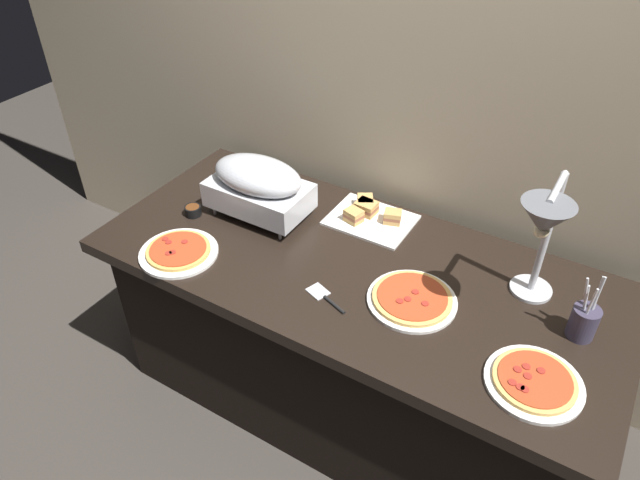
{
  "coord_description": "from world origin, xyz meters",
  "views": [
    {
      "loc": [
        0.72,
        -1.43,
        2.1
      ],
      "look_at": [
        -0.14,
        0.0,
        0.81
      ],
      "focal_mm": 32.72,
      "sensor_mm": 36.0,
      "label": 1
    }
  ],
  "objects": [
    {
      "name": "pizza_plate_front",
      "position": [
        0.26,
        -0.07,
        0.77
      ],
      "size": [
        0.3,
        0.3,
        0.03
      ],
      "color": "white",
      "rests_on": "buffet_table"
    },
    {
      "name": "buffet_table",
      "position": [
        0.0,
        0.0,
        0.39
      ],
      "size": [
        1.9,
        0.84,
        0.76
      ],
      "color": "black",
      "rests_on": "ground_plane"
    },
    {
      "name": "ground_plane",
      "position": [
        0.0,
        0.0,
        0.0
      ],
      "size": [
        8.0,
        8.0,
        0.0
      ],
      "primitive_type": "plane",
      "color": "#38332D"
    },
    {
      "name": "pizza_plate_center",
      "position": [
        0.69,
        -0.21,
        0.77
      ],
      "size": [
        0.28,
        0.28,
        0.03
      ],
      "color": "white",
      "rests_on": "buffet_table"
    },
    {
      "name": "sauce_cup_near",
      "position": [
        -0.7,
        -0.06,
        0.78
      ],
      "size": [
        0.07,
        0.07,
        0.04
      ],
      "color": "black",
      "rests_on": "buffet_table"
    },
    {
      "name": "chafing_dish",
      "position": [
        -0.47,
        0.08,
        0.9
      ],
      "size": [
        0.39,
        0.23,
        0.24
      ],
      "color": "#B7BABF",
      "rests_on": "buffet_table"
    },
    {
      "name": "back_wall",
      "position": [
        0.0,
        0.5,
        1.2
      ],
      "size": [
        4.4,
        0.04,
        2.4
      ],
      "primitive_type": "cube",
      "color": "#C6B593",
      "rests_on": "ground_plane"
    },
    {
      "name": "serving_spatula",
      "position": [
        0.0,
        -0.21,
        0.76
      ],
      "size": [
        0.17,
        0.09,
        0.01
      ],
      "color": "#B7BABF",
      "rests_on": "buffet_table"
    },
    {
      "name": "heat_lamp",
      "position": [
        0.58,
        0.04,
        1.12
      ],
      "size": [
        0.15,
        0.33,
        0.47
      ],
      "color": "#B7BABF",
      "rests_on": "buffet_table"
    },
    {
      "name": "utensil_holder",
      "position": [
        0.76,
        0.06,
        0.82
      ],
      "size": [
        0.08,
        0.08,
        0.23
      ],
      "color": "#383347",
      "rests_on": "buffet_table"
    },
    {
      "name": "sandwich_platter",
      "position": [
        -0.08,
        0.27,
        0.78
      ],
      "size": [
        0.32,
        0.25,
        0.06
      ],
      "color": "white",
      "rests_on": "buffet_table"
    },
    {
      "name": "pizza_plate_raised_stand",
      "position": [
        -0.57,
        -0.28,
        0.77
      ],
      "size": [
        0.29,
        0.29,
        0.03
      ],
      "color": "white",
      "rests_on": "buffet_table"
    }
  ]
}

